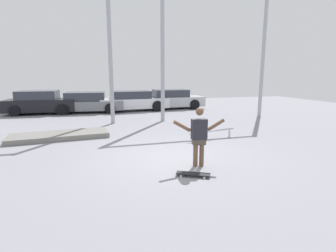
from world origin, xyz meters
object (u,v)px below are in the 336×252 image
at_px(skateboard, 193,174).
at_px(parked_car_white, 133,101).
at_px(parked_car_black, 41,103).
at_px(parked_car_grey, 88,103).
at_px(manual_pad, 60,136).
at_px(grind_rail, 212,132).
at_px(skateboarder, 199,134).
at_px(parked_car_silver, 172,99).

xyz_separation_m(skateboard, parked_car_white, (0.44, 12.03, 0.59)).
distance_m(parked_car_black, parked_car_white, 5.72).
bearing_deg(parked_car_grey, manual_pad, -92.55).
distance_m(grind_rail, parked_car_grey, 9.88).
bearing_deg(skateboard, skateboarder, 85.83).
height_order(grind_rail, parked_car_grey, parked_car_grey).
relative_size(skateboarder, parked_car_white, 0.34).
height_order(manual_pad, grind_rail, grind_rail).
height_order(manual_pad, parked_car_white, parked_car_white).
bearing_deg(grind_rail, parked_car_grey, 117.53).
height_order(skateboarder, parked_car_white, skateboarder).
bearing_deg(parked_car_white, skateboarder, -91.80).
height_order(skateboard, parked_car_black, parked_car_black).
relative_size(skateboard, parked_car_white, 0.18).
bearing_deg(parked_car_grey, grind_rail, -56.79).
height_order(parked_car_grey, parked_car_white, parked_car_white).
bearing_deg(parked_car_white, parked_car_grey, 178.01).
relative_size(manual_pad, grind_rail, 1.80).
bearing_deg(parked_car_white, parked_car_black, 175.94).
height_order(grind_rail, parked_car_black, parked_car_black).
height_order(skateboarder, grind_rail, skateboarder).
distance_m(parked_car_grey, parked_car_white, 2.92).
xyz_separation_m(skateboarder, grind_rail, (1.69, 2.65, -0.61)).
xyz_separation_m(parked_car_black, parked_car_silver, (8.57, 0.07, -0.02)).
relative_size(skateboard, parked_car_grey, 0.18).
bearing_deg(skateboard, parked_car_silver, 103.16).
bearing_deg(skateboarder, manual_pad, 136.51).
distance_m(skateboarder, parked_car_white, 11.39).
bearing_deg(parked_car_white, grind_rail, -80.92).
height_order(parked_car_black, parked_car_silver, parked_car_black).
bearing_deg(skateboarder, skateboard, -117.19).
distance_m(parked_car_white, parked_car_silver, 2.87).
bearing_deg(parked_car_silver, parked_car_grey, -175.94).
relative_size(skateboarder, parked_car_silver, 0.36).
bearing_deg(manual_pad, skateboarder, -48.56).
relative_size(grind_rail, parked_car_white, 0.43).
bearing_deg(skateboarder, parked_car_grey, 109.22).
xyz_separation_m(grind_rail, parked_car_white, (-1.65, 8.74, 0.39)).
distance_m(skateboard, parked_car_black, 13.37).
bearing_deg(parked_car_black, grind_rail, -46.40).
xyz_separation_m(parked_car_black, parked_car_white, (5.72, -0.25, -0.03)).
xyz_separation_m(skateboard, manual_pad, (-3.49, 5.04, 0.03)).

